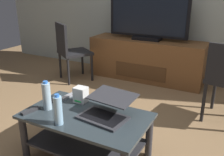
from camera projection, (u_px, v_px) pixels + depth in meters
The scene contains 12 objects.
ground_plane at pixel (99, 139), 2.39m from camera, with size 7.68×7.68×0.00m, color olive.
coffee_table at pixel (86, 128), 2.06m from camera, with size 1.02×0.59×0.40m.
media_cabinet at pixel (146, 59), 3.88m from camera, with size 1.75×0.53×0.62m.
television at pixel (148, 16), 3.64m from camera, with size 1.21×0.20×0.72m.
side_chair at pixel (70, 49), 3.75m from camera, with size 0.61×0.61×0.89m.
laptop at pixel (107, 109), 1.98m from camera, with size 0.41×0.43×0.16m.
router_box at pixel (81, 95), 2.22m from camera, with size 0.11×0.10×0.14m.
water_bottle_near at pixel (47, 96), 2.07m from camera, with size 0.07×0.07×0.25m.
water_bottle_far at pixel (58, 110), 1.84m from camera, with size 0.06×0.06×0.25m.
cell_phone at pixel (51, 99), 2.28m from camera, with size 0.07×0.14×0.01m, color black.
tv_remote at pixel (68, 96), 2.33m from camera, with size 0.04×0.16×0.02m, color #99999E.
soundbar_remote at pixel (31, 111), 2.06m from camera, with size 0.04×0.16×0.02m, color #2D2D30.
Camera 1 is at (1.06, -1.75, 1.37)m, focal length 39.89 mm.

